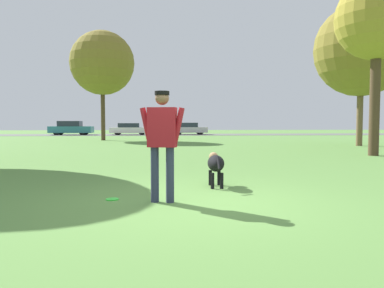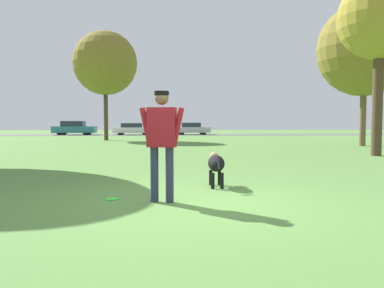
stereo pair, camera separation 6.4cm
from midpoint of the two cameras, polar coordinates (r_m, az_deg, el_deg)
The scene contains 11 objects.
ground_plane at distance 6.08m, azimuth -0.37°, elevation -8.90°, with size 120.00×120.00×0.00m, color #56843D.
far_road_strip at distance 40.16m, azimuth -3.95°, elevation 1.43°, with size 120.00×6.00×0.01m.
person at distance 5.99m, azimuth -4.86°, elevation 1.25°, with size 0.73×0.30×1.78m.
dog at distance 7.51m, azimuth 3.38°, elevation -3.05°, with size 0.34×1.10×0.66m.
frisbee at distance 6.43m, azimuth -12.34°, elevation -8.22°, with size 0.21×0.21×0.02m.
tree_far_left at distance 28.39m, azimuth -13.57°, elevation 11.89°, with size 4.61×4.61×7.91m.
tree_near_right at distance 16.64m, azimuth 26.25°, elevation 16.61°, with size 3.14×3.14×6.85m.
tree_far_right at distance 23.11m, azimuth 24.33°, elevation 12.94°, with size 5.11×5.11×7.85m.
parked_car_teal at distance 41.40m, azimuth -18.01°, elevation 2.31°, with size 4.42×1.89×1.47m.
parked_car_white at distance 40.20m, azimuth -9.51°, elevation 2.27°, with size 4.25×1.84×1.24m.
parked_car_silver at distance 40.39m, azimuth -0.54°, elevation 2.35°, with size 3.88×1.82×1.29m.
Camera 1 is at (-0.47, -5.92, 1.28)m, focal length 35.00 mm.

